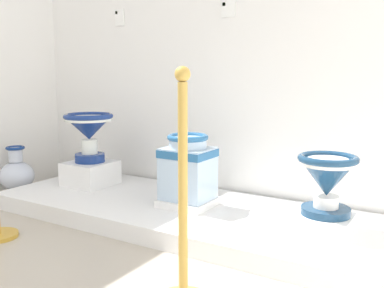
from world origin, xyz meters
name	(u,v)px	position (x,y,z in m)	size (l,w,h in m)	color
wall_back	(225,3)	(1.75, 2.86, 1.48)	(3.71, 0.06, 2.95)	white
display_platform	(185,213)	(1.75, 2.32, 0.06)	(2.73, 0.98, 0.11)	white
plinth_block_broad_patterned	(90,173)	(0.83, 2.39, 0.20)	(0.33, 0.35, 0.18)	white
antique_toilet_broad_patterned	(89,128)	(0.83, 2.39, 0.56)	(0.38, 0.38, 0.38)	navy
plinth_block_central_ornate	(188,202)	(1.77, 2.32, 0.14)	(0.33, 0.31, 0.05)	white
antique_toilet_central_ornate	(188,165)	(1.77, 2.32, 0.38)	(0.31, 0.27, 0.43)	silver
plinth_block_rightmost	(325,222)	(2.67, 2.34, 0.16)	(0.29, 0.30, 0.09)	white
antique_toilet_rightmost	(327,177)	(2.67, 2.34, 0.41)	(0.33, 0.33, 0.34)	navy
info_placard_first	(120,17)	(0.80, 2.82, 1.44)	(0.10, 0.01, 0.13)	white
info_placard_second	(228,9)	(1.80, 2.82, 1.43)	(0.11, 0.01, 0.11)	white
decorative_vase_corner	(17,174)	(0.20, 2.19, 0.16)	(0.28, 0.28, 0.39)	navy
stanchion_post_near_right	(183,239)	(2.32, 1.40, 0.30)	(0.26, 0.26, 1.01)	gold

